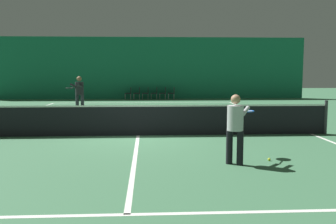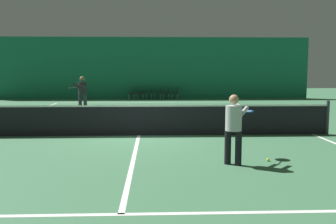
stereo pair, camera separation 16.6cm
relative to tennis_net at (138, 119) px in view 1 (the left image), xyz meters
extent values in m
plane|color=#3D704C|center=(0.00, 0.00, -0.51)|extent=(60.00, 60.00, 0.00)
cube|color=#196B4C|center=(0.00, 15.09, 1.65)|extent=(23.00, 0.12, 4.33)
cube|color=white|center=(0.00, 11.90, -0.51)|extent=(11.00, 0.10, 0.00)
cube|color=white|center=(0.00, 6.40, -0.51)|extent=(8.25, 0.10, 0.00)
cube|color=white|center=(0.00, -6.40, -0.51)|extent=(8.25, 0.10, 0.00)
cube|color=white|center=(5.50, 0.00, -0.51)|extent=(0.10, 23.80, 0.00)
cube|color=white|center=(0.00, 0.00, -0.51)|extent=(0.10, 12.80, 0.00)
cube|color=black|center=(0.00, 0.00, -0.04)|extent=(11.90, 0.02, 0.95)
cube|color=white|center=(0.00, 0.00, 0.41)|extent=(11.90, 0.02, 0.05)
cylinder|color=#333338|center=(5.95, 0.00, 0.02)|extent=(0.10, 0.10, 1.07)
cylinder|color=black|center=(2.06, -3.63, -0.14)|extent=(0.19, 0.19, 0.74)
cylinder|color=black|center=(2.26, -3.75, -0.14)|extent=(0.19, 0.19, 0.74)
cylinder|color=#B7B7BC|center=(2.16, -3.69, 0.50)|extent=(0.47, 0.47, 0.53)
sphere|color=tan|center=(2.16, -3.69, 0.90)|extent=(0.20, 0.20, 0.20)
cylinder|color=#B7B7BC|center=(2.16, -3.41, 0.62)|extent=(0.33, 0.48, 0.22)
cylinder|color=#B7B7BC|center=(2.40, -3.55, 0.62)|extent=(0.33, 0.48, 0.22)
cylinder|color=black|center=(2.48, -3.14, 0.55)|extent=(0.18, 0.28, 0.03)
torus|color=#1951B2|center=(2.64, -2.87, 0.55)|extent=(0.45, 0.45, 0.03)
cylinder|color=silver|center=(2.64, -2.87, 0.55)|extent=(0.38, 0.38, 0.00)
cylinder|color=#2D2D38|center=(-2.82, 6.59, -0.09)|extent=(0.20, 0.20, 0.85)
cylinder|color=#2D2D38|center=(-3.08, 6.66, -0.09)|extent=(0.20, 0.20, 0.85)
cylinder|color=#232328|center=(-2.95, 6.62, 0.64)|extent=(0.49, 0.49, 0.61)
sphere|color=#936B4C|center=(-2.95, 6.62, 1.10)|extent=(0.23, 0.23, 0.23)
cylinder|color=#232328|center=(-2.88, 6.31, 0.78)|extent=(0.26, 0.59, 0.25)
cylinder|color=#232328|center=(-3.18, 6.40, 0.78)|extent=(0.26, 0.59, 0.25)
cylinder|color=black|center=(-3.15, 5.94, 0.71)|extent=(0.11, 0.30, 0.03)
torus|color=black|center=(-3.23, 5.65, 0.71)|extent=(0.41, 0.41, 0.03)
cylinder|color=silver|center=(-3.23, 5.65, 0.71)|extent=(0.34, 0.34, 0.00)
cylinder|color=#99999E|center=(-1.25, 14.73, -0.32)|extent=(0.03, 0.03, 0.39)
cylinder|color=#99999E|center=(-1.25, 14.35, -0.32)|extent=(0.03, 0.03, 0.39)
cylinder|color=#99999E|center=(-0.87, 14.73, -0.32)|extent=(0.03, 0.03, 0.39)
cylinder|color=#99999E|center=(-0.87, 14.35, -0.32)|extent=(0.03, 0.03, 0.39)
cube|color=#232328|center=(-1.06, 14.54, -0.10)|extent=(0.44, 0.44, 0.05)
cube|color=#232328|center=(-0.86, 14.54, 0.13)|extent=(0.04, 0.44, 0.40)
cylinder|color=#99999E|center=(-0.65, 14.73, -0.32)|extent=(0.03, 0.03, 0.39)
cylinder|color=#99999E|center=(-0.65, 14.35, -0.32)|extent=(0.03, 0.03, 0.39)
cylinder|color=#99999E|center=(-0.27, 14.73, -0.32)|extent=(0.03, 0.03, 0.39)
cylinder|color=#99999E|center=(-0.27, 14.35, -0.32)|extent=(0.03, 0.03, 0.39)
cube|color=#232328|center=(-0.46, 14.54, -0.10)|extent=(0.44, 0.44, 0.05)
cube|color=#232328|center=(-0.26, 14.54, 0.13)|extent=(0.04, 0.44, 0.40)
cylinder|color=#99999E|center=(-0.05, 14.73, -0.32)|extent=(0.03, 0.03, 0.39)
cylinder|color=#99999E|center=(-0.05, 14.35, -0.32)|extent=(0.03, 0.03, 0.39)
cylinder|color=#99999E|center=(0.33, 14.73, -0.32)|extent=(0.03, 0.03, 0.39)
cylinder|color=#99999E|center=(0.33, 14.35, -0.32)|extent=(0.03, 0.03, 0.39)
cube|color=#232328|center=(0.14, 14.54, -0.10)|extent=(0.44, 0.44, 0.05)
cube|color=#232328|center=(0.34, 14.54, 0.13)|extent=(0.04, 0.44, 0.40)
cylinder|color=#99999E|center=(0.56, 14.73, -0.32)|extent=(0.03, 0.03, 0.39)
cylinder|color=#99999E|center=(0.56, 14.35, -0.32)|extent=(0.03, 0.03, 0.39)
cylinder|color=#99999E|center=(0.94, 14.73, -0.32)|extent=(0.03, 0.03, 0.39)
cylinder|color=#99999E|center=(0.94, 14.35, -0.32)|extent=(0.03, 0.03, 0.39)
cube|color=#232328|center=(0.75, 14.54, -0.10)|extent=(0.44, 0.44, 0.05)
cube|color=#232328|center=(0.95, 14.54, 0.13)|extent=(0.04, 0.44, 0.40)
cylinder|color=#99999E|center=(1.16, 14.73, -0.32)|extent=(0.03, 0.03, 0.39)
cylinder|color=#99999E|center=(1.16, 14.35, -0.32)|extent=(0.03, 0.03, 0.39)
cylinder|color=#99999E|center=(1.54, 14.73, -0.32)|extent=(0.03, 0.03, 0.39)
cylinder|color=#99999E|center=(1.54, 14.35, -0.32)|extent=(0.03, 0.03, 0.39)
cube|color=#232328|center=(1.35, 14.54, -0.10)|extent=(0.44, 0.44, 0.05)
cube|color=#232328|center=(1.55, 14.54, 0.13)|extent=(0.04, 0.44, 0.40)
cylinder|color=#99999E|center=(1.76, 14.73, -0.32)|extent=(0.03, 0.03, 0.39)
cylinder|color=#99999E|center=(1.76, 14.35, -0.32)|extent=(0.03, 0.03, 0.39)
cylinder|color=#99999E|center=(2.14, 14.73, -0.32)|extent=(0.03, 0.03, 0.39)
cylinder|color=#99999E|center=(2.14, 14.35, -0.32)|extent=(0.03, 0.03, 0.39)
cube|color=#232328|center=(1.95, 14.54, -0.10)|extent=(0.44, 0.44, 0.05)
cube|color=#232328|center=(2.15, 14.54, 0.13)|extent=(0.04, 0.44, 0.40)
sphere|color=#D1DB33|center=(3.01, -3.42, -0.48)|extent=(0.07, 0.07, 0.07)
camera|label=1|loc=(0.30, -11.48, 1.51)|focal=40.00mm
camera|label=2|loc=(0.46, -11.49, 1.51)|focal=40.00mm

